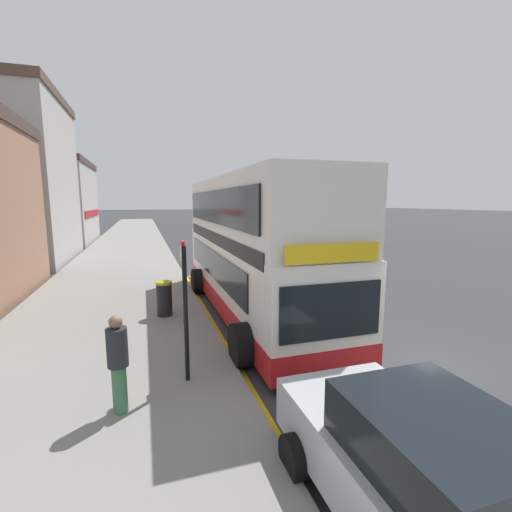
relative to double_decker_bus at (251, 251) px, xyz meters
The scene contains 12 objects.
ground_plane 26.98m from the double_decker_bus, 84.76° to the left, with size 260.00×260.00×0.00m, color #333335.
pavement_near 27.25m from the double_decker_bus, 99.63° to the left, with size 6.00×76.00×0.14m, color gray.
double_decker_bus is the anchor object (origin of this frame).
bus_bay_markings 2.06m from the double_decker_bus, 83.58° to the right, with size 3.11×12.90×0.01m.
bus_stop_sign 4.97m from the double_decker_bus, 121.93° to the right, with size 0.09×0.51×2.77m.
terrace_end 27.32m from the double_decker_bus, 116.73° to the left, with size 9.23×10.50×8.13m.
parked_car_grey_kerbside 16.77m from the double_decker_bus, 71.74° to the left, with size 2.09×4.20×1.62m.
parked_car_silver_ahead 8.56m from the double_decker_bus, 94.24° to the right, with size 2.09×4.20×1.62m.
parked_car_black_distant 33.91m from the double_decker_bus, 77.90° to the left, with size 2.09×4.20×1.62m.
parked_car_grey_across 38.79m from the double_decker_bus, 82.17° to the left, with size 2.09×4.20×1.62m.
pedestrian_waiting_near_sign 6.42m from the double_decker_bus, 127.22° to the right, with size 0.34×0.34×1.70m.
litter_bin 3.13m from the double_decker_bus, behind, with size 0.49×0.49×1.08m.
Camera 1 is at (-5.78, -5.80, 3.67)m, focal length 24.86 mm.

